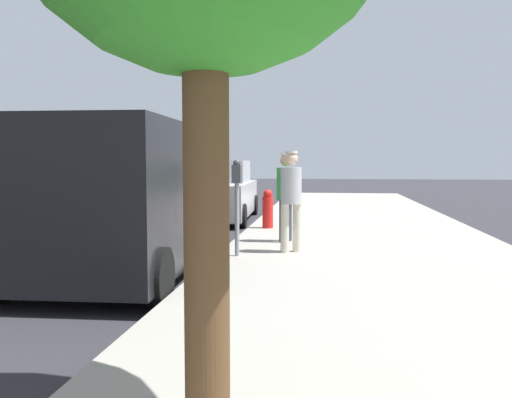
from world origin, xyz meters
TOP-DOWN VIEW (x-y plane):
  - ground_plane at (0.00, 0.00)m, footprint 80.00×80.00m
  - sidewalk_slab at (3.50, 0.00)m, footprint 5.00×32.00m
  - parking_meter_near at (1.35, -0.90)m, footprint 0.14×0.18m
  - pedestrian_in_green at (1.99, 0.70)m, footprint 0.34×0.34m
  - pedestrian_in_gray at (2.16, -0.43)m, footprint 0.34×0.34m
  - parked_van at (-0.15, -1.39)m, footprint 2.28×5.26m
  - parked_sedan_ahead at (-0.25, 5.37)m, footprint 2.12×4.48m
  - fire_hydrant at (1.45, 2.65)m, footprint 0.24×0.24m

SIDE VIEW (x-z plane):
  - ground_plane at x=0.00m, z-range 0.00..0.00m
  - sidewalk_slab at x=3.50m, z-range 0.00..0.15m
  - fire_hydrant at x=1.45m, z-range 0.14..1.00m
  - parked_sedan_ahead at x=-0.25m, z-range -0.08..1.57m
  - pedestrian_in_green at x=1.99m, z-range 0.26..1.89m
  - pedestrian_in_gray at x=2.16m, z-range 0.27..1.92m
  - parked_van at x=-0.15m, z-range 0.08..2.23m
  - parking_meter_near at x=1.35m, z-range 0.42..1.94m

